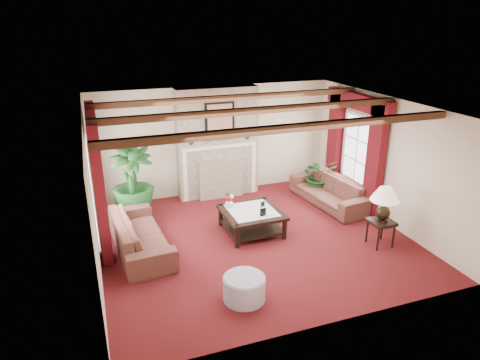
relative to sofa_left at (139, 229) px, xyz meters
name	(u,v)px	position (x,y,z in m)	size (l,w,h in m)	color
floor	(255,239)	(2.23, -0.37, -0.45)	(6.00, 6.00, 0.00)	#440C0F
ceiling	(257,107)	(2.23, -0.37, 2.25)	(6.00, 6.00, 0.00)	white
back_wall	(215,141)	(2.23, 2.38, 0.90)	(6.00, 0.02, 2.70)	beige
left_wall	(92,198)	(-0.77, -0.37, 0.90)	(0.02, 5.50, 2.70)	beige
right_wall	(386,161)	(5.23, -0.37, 0.90)	(0.02, 5.50, 2.70)	beige
ceiling_beams	(257,110)	(2.23, -0.37, 2.19)	(6.00, 3.00, 0.12)	#321E10
fireplace	(216,87)	(2.23, 2.18, 2.25)	(2.00, 0.52, 2.70)	tan
french_door_left	(87,138)	(-0.74, 0.63, 1.68)	(0.10, 1.10, 2.16)	white
french_door_right	(361,115)	(5.20, 0.63, 1.68)	(0.10, 1.10, 2.16)	white
curtains_left	(90,116)	(-0.63, 0.63, 2.10)	(0.20, 2.40, 2.55)	#47090F
curtains_right	(359,97)	(5.09, 0.63, 2.10)	(0.20, 2.40, 2.55)	#47090F
sofa_left	(139,229)	(0.00, 0.00, 0.00)	(0.85, 2.33, 0.89)	#3D1018
sofa_right	(330,187)	(4.58, 0.71, -0.01)	(0.89, 2.28, 0.87)	#3D1018
potted_palm	(134,197)	(0.08, 1.58, 0.02)	(1.03, 1.71, 0.93)	black
small_plant	(319,180)	(4.64, 1.35, -0.08)	(1.07, 1.14, 0.74)	black
coffee_table	(251,221)	(2.28, -0.04, -0.21)	(1.17, 1.17, 0.48)	black
side_table	(380,233)	(4.47, -1.40, -0.18)	(0.45, 0.45, 0.52)	black
ottoman	(244,288)	(1.35, -2.14, -0.25)	(0.68, 0.68, 0.39)	#9691A5
table_lamp	(384,204)	(4.47, -1.40, 0.43)	(0.56, 0.56, 0.71)	black
flower_vase	(229,203)	(1.91, 0.31, 0.12)	(0.22, 0.23, 0.18)	silver
book	(266,208)	(2.51, -0.27, 0.17)	(0.19, 0.04, 0.26)	black
photo_frame_a	(263,212)	(2.41, -0.35, 0.12)	(0.13, 0.02, 0.17)	black
photo_frame_b	(263,204)	(2.58, 0.07, 0.09)	(0.09, 0.02, 0.12)	black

